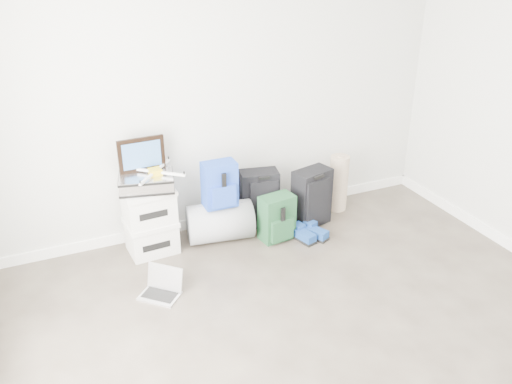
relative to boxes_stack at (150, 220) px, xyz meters
name	(u,v)px	position (x,y,z in m)	size (l,w,h in m)	color
room_envelope	(388,141)	(0.78, -2.22, 1.40)	(4.52, 5.02, 2.71)	beige
boxes_stack	(150,220)	(0.00, 0.00, 0.00)	(0.46, 0.38, 0.63)	silver
briefcase	(146,182)	(0.00, 0.00, 0.38)	(0.46, 0.34, 0.13)	#B2B2B7
painting	(142,155)	(0.00, 0.10, 0.60)	(0.41, 0.04, 0.31)	black
drone	(155,172)	(0.08, -0.02, 0.47)	(0.44, 0.44, 0.05)	yellow
duffel_bag	(220,222)	(0.64, -0.06, -0.13)	(0.37, 0.37, 0.60)	gray
blue_backpack	(220,185)	(0.64, -0.09, 0.26)	(0.31, 0.23, 0.43)	#171D99
large_suitcase	(259,198)	(1.11, 0.06, -0.03)	(0.40, 0.30, 0.57)	black
green_backpack	(277,219)	(1.14, -0.27, -0.10)	(0.34, 0.27, 0.45)	#13351D
carry_on	(312,198)	(1.58, -0.15, -0.03)	(0.41, 0.32, 0.58)	black
shoes	(308,234)	(1.42, -0.40, -0.27)	(0.33, 0.31, 0.10)	black
rolled_rug	(338,183)	(1.99, 0.03, -0.02)	(0.19, 0.19, 0.59)	gray
laptop	(162,288)	(-0.10, -0.68, -0.26)	(0.38, 0.37, 0.22)	silver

